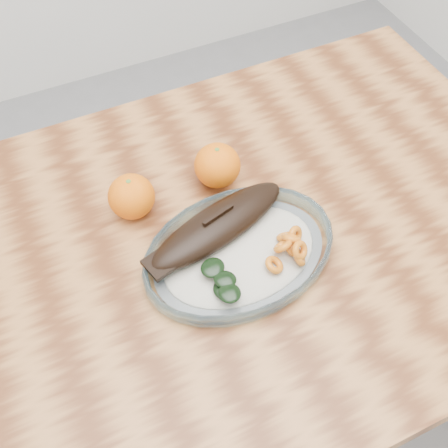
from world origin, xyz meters
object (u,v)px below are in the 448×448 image
at_px(plated_meal, 238,250).
at_px(orange_left, 131,196).
at_px(dining_table, 232,268).
at_px(orange_right, 217,165).

relative_size(plated_meal, orange_left, 7.75).
xyz_separation_m(dining_table, orange_left, (-0.13, 0.12, 0.14)).
bearing_deg(dining_table, orange_right, 76.95).
bearing_deg(plated_meal, dining_table, 72.85).
xyz_separation_m(plated_meal, orange_right, (0.04, 0.17, 0.02)).
relative_size(orange_left, orange_right, 0.97).
bearing_deg(orange_left, orange_right, 0.98).
relative_size(dining_table, orange_right, 14.44).
distance_m(dining_table, orange_left, 0.23).
xyz_separation_m(plated_meal, orange_left, (-0.12, 0.16, 0.02)).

